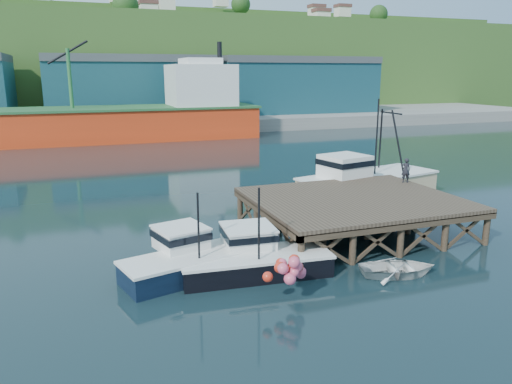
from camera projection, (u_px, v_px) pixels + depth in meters
name	position (u px, v px, depth m)	size (l,w,h in m)	color
ground	(269.00, 241.00, 28.61)	(300.00, 300.00, 0.00)	black
wharf	(356.00, 201.00, 29.82)	(12.00, 10.00, 2.62)	brown
far_quay	(131.00, 119.00, 92.30)	(160.00, 40.00, 2.00)	gray
warehouse_mid	(132.00, 89.00, 86.44)	(28.00, 16.00, 9.00)	#194D52
warehouse_right	(290.00, 88.00, 96.44)	(30.00, 16.00, 9.00)	#194D52
cargo_ship	(85.00, 118.00, 68.85)	(55.50, 10.00, 13.75)	red
hillside	(114.00, 65.00, 117.35)	(220.00, 50.00, 22.00)	#2D511E
boat_navy	(190.00, 257.00, 23.78)	(7.15, 4.59, 4.22)	black
boat_black	(253.00, 256.00, 23.98)	(7.40, 6.19, 4.45)	black
trawler	(366.00, 179.00, 37.65)	(11.88, 6.44, 7.55)	beige
dinghy	(398.00, 268.00, 23.72)	(2.59, 3.63, 0.75)	silver
dockworker	(406.00, 170.00, 33.78)	(0.61, 0.40, 1.68)	black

